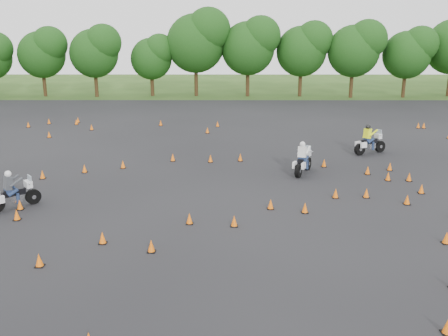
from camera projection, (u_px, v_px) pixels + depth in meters
name	position (u px, v px, depth m)	size (l,w,h in m)	color
ground	(224.00, 220.00, 21.21)	(140.00, 140.00, 0.00)	#2D5119
asphalt_pad	(224.00, 179.00, 26.99)	(62.00, 62.00, 0.00)	black
treeline	(257.00, 59.00, 54.21)	(86.93, 32.41, 10.77)	#173F12
traffic_cones	(218.00, 180.00, 26.13)	(36.39, 32.98, 0.45)	orange
rider_grey	(14.00, 189.00, 22.46)	(2.35, 0.72, 1.81)	#393B40
rider_yellow	(371.00, 139.00, 32.26)	(2.50, 0.77, 1.93)	#E0EF15
rider_white	(304.00, 157.00, 27.83)	(2.43, 0.75, 1.88)	silver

